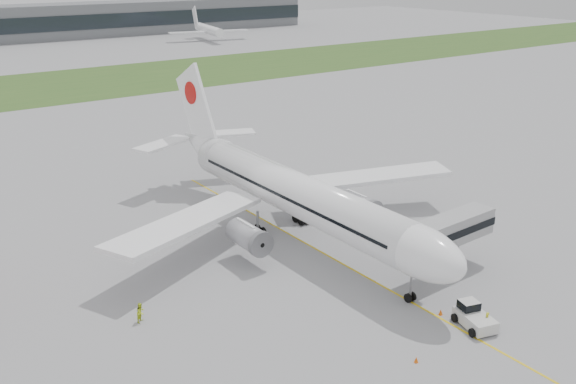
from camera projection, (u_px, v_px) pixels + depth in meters
ground at (315, 248)px, 73.60m from camera, size 600.00×600.00×0.00m
apron_markings at (343, 264)px, 69.78m from camera, size 70.00×70.00×0.04m
grass_strip at (28, 89)px, 165.18m from camera, size 600.00×50.00×0.02m
airliner at (290, 190)px, 75.39m from camera, size 48.13×53.95×17.88m
pushback_tug at (473, 316)px, 57.80m from camera, size 3.54×4.45×2.05m
jet_bridge at (441, 235)px, 65.50m from camera, size 13.84×4.48×6.40m
safety_cone_left at (416, 360)px, 52.63m from camera, size 0.38×0.38×0.52m
safety_cone_right at (441, 312)px, 59.70m from camera, size 0.40×0.40×0.56m
ground_crew_near at (486, 321)px, 57.22m from camera, size 0.73×0.70×1.68m
ground_crew_far at (141, 312)px, 58.38m from camera, size 1.16×1.11×1.89m
distant_aircraft_right at (209, 41)px, 264.52m from camera, size 38.62×35.58×12.73m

